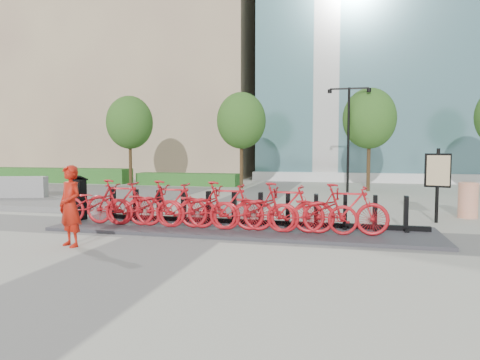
% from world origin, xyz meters
% --- Properties ---
extents(ground, '(120.00, 120.00, 0.00)m').
position_xyz_m(ground, '(0.00, 0.00, 0.00)').
color(ground, '#A9A99A').
extents(tan_building, '(26.00, 16.00, 30.00)m').
position_xyz_m(tan_building, '(-16.00, 26.00, 15.00)').
color(tan_building, tan).
rests_on(tan_building, ground).
extents(gravel_patch, '(14.00, 14.00, 0.00)m').
position_xyz_m(gravel_patch, '(-10.00, 7.00, 0.01)').
color(gravel_patch, '#5C5B5A').
rests_on(gravel_patch, ground).
extents(hedge_a, '(10.00, 1.40, 0.90)m').
position_xyz_m(hedge_a, '(-14.00, 13.50, 0.45)').
color(hedge_a, '#195D1B').
rests_on(hedge_a, ground).
extents(hedge_b, '(6.00, 1.20, 0.70)m').
position_xyz_m(hedge_b, '(-5.00, 13.20, 0.35)').
color(hedge_b, '#195D1B').
rests_on(hedge_b, ground).
extents(tree_0, '(2.60, 2.60, 5.10)m').
position_xyz_m(tree_0, '(-8.00, 12.00, 3.59)').
color(tree_0, '#392A13').
rests_on(tree_0, ground).
extents(tree_1, '(2.60, 2.60, 5.10)m').
position_xyz_m(tree_1, '(-1.50, 12.00, 3.59)').
color(tree_1, '#392A13').
rests_on(tree_1, ground).
extents(tree_2, '(2.60, 2.60, 5.10)m').
position_xyz_m(tree_2, '(5.00, 12.00, 3.59)').
color(tree_2, '#392A13').
rests_on(tree_2, ground).
extents(streetlamp, '(2.00, 0.20, 5.00)m').
position_xyz_m(streetlamp, '(4.00, 11.00, 3.13)').
color(streetlamp, black).
rests_on(streetlamp, ground).
extents(dock_pad, '(9.60, 2.40, 0.08)m').
position_xyz_m(dock_pad, '(1.30, 0.30, 0.04)').
color(dock_pad, '#38373D').
rests_on(dock_pad, ground).
extents(dock_rail_posts, '(8.02, 0.50, 0.85)m').
position_xyz_m(dock_rail_posts, '(1.36, 0.77, 0.51)').
color(dock_rail_posts, black).
rests_on(dock_rail_posts, dock_pad).
extents(bike_0, '(2.03, 0.71, 1.07)m').
position_xyz_m(bike_0, '(-2.60, -0.05, 0.61)').
color(bike_0, '#AF1219').
rests_on(bike_0, dock_pad).
extents(bike_1, '(1.97, 0.56, 1.19)m').
position_xyz_m(bike_1, '(-1.88, -0.05, 0.67)').
color(bike_1, '#AF1219').
rests_on(bike_1, dock_pad).
extents(bike_2, '(2.03, 0.71, 1.07)m').
position_xyz_m(bike_2, '(-1.16, -0.05, 0.61)').
color(bike_2, '#AF1219').
rests_on(bike_2, dock_pad).
extents(bike_3, '(1.97, 0.56, 1.19)m').
position_xyz_m(bike_3, '(-0.44, -0.05, 0.67)').
color(bike_3, '#AF1219').
rests_on(bike_3, dock_pad).
extents(bike_4, '(2.03, 0.71, 1.07)m').
position_xyz_m(bike_4, '(0.28, -0.05, 0.61)').
color(bike_4, '#AF1219').
rests_on(bike_4, dock_pad).
extents(bike_5, '(1.97, 0.56, 1.19)m').
position_xyz_m(bike_5, '(1.00, -0.05, 0.67)').
color(bike_5, '#AF1219').
rests_on(bike_5, dock_pad).
extents(bike_6, '(2.03, 0.71, 1.07)m').
position_xyz_m(bike_6, '(1.72, -0.05, 0.61)').
color(bike_6, '#AF1219').
rests_on(bike_6, dock_pad).
extents(bike_7, '(1.97, 0.56, 1.19)m').
position_xyz_m(bike_7, '(2.44, -0.05, 0.67)').
color(bike_7, '#AF1219').
rests_on(bike_7, dock_pad).
extents(bike_8, '(2.03, 0.71, 1.07)m').
position_xyz_m(bike_8, '(3.16, -0.05, 0.61)').
color(bike_8, '#AF1219').
rests_on(bike_8, dock_pad).
extents(bike_9, '(1.97, 0.56, 1.19)m').
position_xyz_m(bike_9, '(3.88, -0.05, 0.67)').
color(bike_9, '#AF1219').
rests_on(bike_9, dock_pad).
extents(kiosk, '(0.43, 0.38, 1.26)m').
position_xyz_m(kiosk, '(-3.39, 0.40, 0.68)').
color(kiosk, black).
rests_on(kiosk, dock_pad).
extents(worker_red, '(0.74, 0.63, 1.72)m').
position_xyz_m(worker_red, '(-1.76, -2.29, 0.86)').
color(worker_red, '#AD180B').
rests_on(worker_red, ground).
extents(construction_barrel, '(0.58, 0.58, 1.07)m').
position_xyz_m(construction_barrel, '(7.48, 3.91, 0.53)').
color(construction_barrel, '#F15518').
rests_on(construction_barrel, ground).
extents(jersey_barrier, '(2.41, 1.37, 0.90)m').
position_xyz_m(jersey_barrier, '(-9.81, 5.39, 0.45)').
color(jersey_barrier, '#949494').
rests_on(jersey_barrier, ground).
extents(map_sign, '(0.68, 0.30, 2.09)m').
position_xyz_m(map_sign, '(6.38, 2.74, 1.38)').
color(map_sign, black).
rests_on(map_sign, ground).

